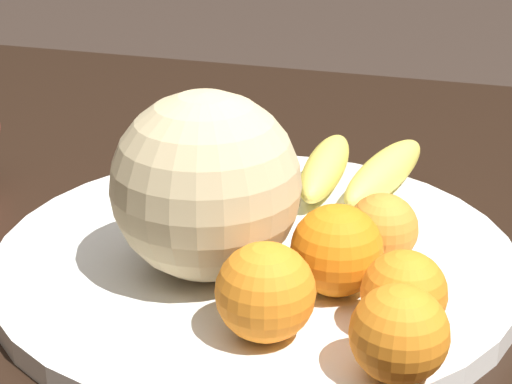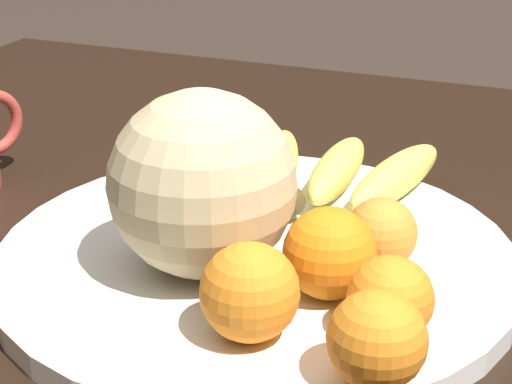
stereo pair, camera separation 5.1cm
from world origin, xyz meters
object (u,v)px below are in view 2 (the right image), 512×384
(kitchen_table, at_px, (234,346))
(orange_back_right, at_px, (329,253))
(orange_back_left, at_px, (377,340))
(banana_bunch, at_px, (308,168))
(orange_front_left, at_px, (250,292))
(orange_mid_center, at_px, (380,235))
(orange_front_right, at_px, (390,299))
(melon, at_px, (205,184))
(produce_tag, at_px, (302,269))
(fruit_bowl, at_px, (256,257))

(kitchen_table, distance_m, orange_back_right, 0.18)
(orange_back_left, distance_m, orange_back_right, 0.11)
(kitchen_table, height_order, banana_bunch, banana_bunch)
(orange_front_left, bearing_deg, orange_mid_center, -114.45)
(orange_front_right, bearing_deg, melon, -15.11)
(kitchen_table, bearing_deg, orange_front_left, 117.84)
(produce_tag, bearing_deg, orange_back_left, 116.56)
(orange_back_right, bearing_deg, orange_back_left, 122.59)
(fruit_bowl, relative_size, orange_front_right, 7.21)
(banana_bunch, height_order, orange_mid_center, orange_mid_center)
(banana_bunch, distance_m, orange_back_left, 0.31)
(orange_back_left, bearing_deg, banana_bunch, -63.74)
(orange_mid_center, height_order, orange_back_left, orange_back_left)
(orange_front_left, bearing_deg, melon, -48.47)
(banana_bunch, bearing_deg, orange_back_left, -162.09)
(orange_back_right, height_order, produce_tag, orange_back_right)
(kitchen_table, height_order, orange_mid_center, orange_mid_center)
(fruit_bowl, bearing_deg, kitchen_table, -19.50)
(orange_mid_center, distance_m, produce_tag, 0.07)
(orange_back_left, xyz_separation_m, produce_tag, (0.09, -0.12, -0.03))
(banana_bunch, height_order, orange_front_right, orange_front_right)
(fruit_bowl, bearing_deg, produce_tag, 154.52)
(orange_front_left, relative_size, orange_back_left, 1.08)
(orange_mid_center, distance_m, orange_back_right, 0.06)
(melon, height_order, orange_back_right, melon)
(orange_front_left, xyz_separation_m, produce_tag, (-0.00, -0.10, -0.03))
(kitchen_table, xyz_separation_m, fruit_bowl, (-0.02, 0.01, 0.10))
(kitchen_table, height_order, fruit_bowl, fruit_bowl)
(melon, bearing_deg, produce_tag, -161.34)
(melon, relative_size, orange_mid_center, 2.55)
(melon, distance_m, orange_front_left, 0.11)
(banana_bunch, distance_m, produce_tag, 0.17)
(orange_mid_center, bearing_deg, orange_front_left, 65.55)
(fruit_bowl, bearing_deg, orange_back_left, 133.87)
(kitchen_table, bearing_deg, produce_tag, 156.54)
(fruit_bowl, distance_m, orange_mid_center, 0.11)
(melon, distance_m, orange_back_right, 0.11)
(orange_back_left, relative_size, produce_tag, 0.82)
(melon, bearing_deg, orange_mid_center, -157.58)
(kitchen_table, height_order, melon, melon)
(orange_mid_center, xyz_separation_m, orange_back_left, (-0.03, 0.15, 0.00))
(orange_front_left, bearing_deg, orange_back_right, -114.36)
(fruit_bowl, bearing_deg, orange_front_left, 109.81)
(orange_front_left, relative_size, produce_tag, 0.89)
(produce_tag, bearing_deg, orange_front_right, 132.06)
(produce_tag, bearing_deg, orange_front_left, 77.80)
(banana_bunch, bearing_deg, orange_mid_center, -150.46)
(produce_tag, bearing_deg, orange_mid_center, -163.16)
(orange_front_left, bearing_deg, orange_front_right, -159.15)
(banana_bunch, relative_size, produce_tag, 3.36)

